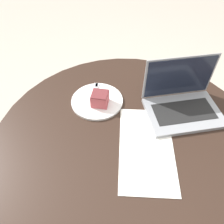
# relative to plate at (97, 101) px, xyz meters

# --- Properties ---
(ground_plane) EXTENTS (12.00, 12.00, 0.00)m
(ground_plane) POSITION_rel_plate_xyz_m (0.15, 0.20, -0.77)
(ground_plane) COLOR #B7AD9E
(dining_table) EXTENTS (1.16, 1.16, 0.76)m
(dining_table) POSITION_rel_plate_xyz_m (0.15, 0.20, -0.17)
(dining_table) COLOR black
(dining_table) RESTS_ON ground_plane
(paper_document) EXTENTS (0.45, 0.32, 0.00)m
(paper_document) POSITION_rel_plate_xyz_m (0.18, 0.28, -0.00)
(paper_document) COLOR white
(paper_document) RESTS_ON dining_table
(plate) EXTENTS (0.25, 0.25, 0.01)m
(plate) POSITION_rel_plate_xyz_m (0.00, 0.00, 0.00)
(plate) COLOR white
(plate) RESTS_ON dining_table
(cake_slice) EXTENTS (0.08, 0.09, 0.06)m
(cake_slice) POSITION_rel_plate_xyz_m (0.02, 0.02, 0.04)
(cake_slice) COLOR #B74C51
(cake_slice) RESTS_ON plate
(fork) EXTENTS (0.17, 0.07, 0.00)m
(fork) POSITION_rel_plate_xyz_m (-0.05, -0.03, 0.01)
(fork) COLOR silver
(fork) RESTS_ON plate
(laptop) EXTENTS (0.37, 0.40, 0.23)m
(laptop) POSITION_rel_plate_xyz_m (-0.08, 0.39, 0.03)
(laptop) COLOR gray
(laptop) RESTS_ON dining_table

